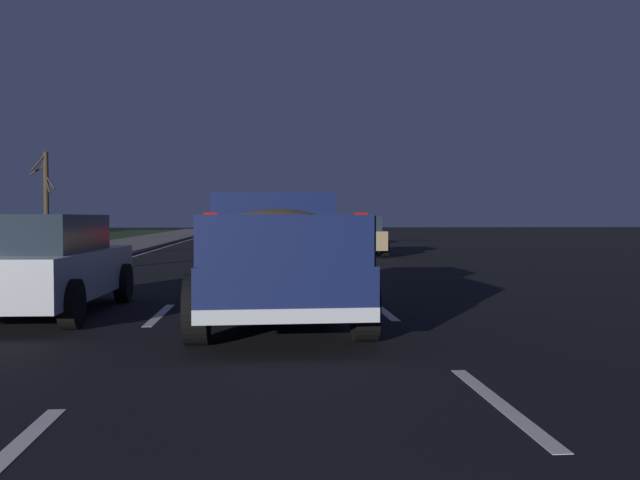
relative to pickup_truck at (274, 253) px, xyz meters
The scene contains 9 objects.
ground 17.93m from the pickup_truck, ahead, with size 144.00×144.00×0.00m, color black.
sidewalk_shoulder 19.42m from the pickup_truck, 22.58° to the left, with size 108.00×4.00×0.12m, color slate.
lane_markings 20.86m from the pickup_truck, ahead, with size 108.00×7.04×0.01m.
pickup_truck is the anchor object (origin of this frame).
sedan_tan 17.11m from the pickup_truck, 11.61° to the right, with size 4.44×2.09×1.54m.
sedan_red 26.05m from the pickup_truck, ahead, with size 4.43×2.07×1.54m.
sedan_blue 25.59m from the pickup_truck, ahead, with size 4.43×2.08×1.54m.
sedan_silver 3.67m from the pickup_truck, 77.20° to the left, with size 4.45×2.10×1.54m.
bare_tree_far 32.34m from the pickup_truck, 22.60° to the left, with size 0.87×1.42×5.15m.
Camera 1 is at (-0.96, 0.13, 1.50)m, focal length 38.79 mm.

